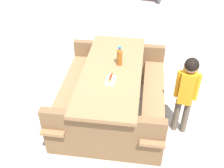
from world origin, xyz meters
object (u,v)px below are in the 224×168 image
(picnic_table, at_px, (112,89))
(child_in_coat, at_px, (187,87))
(soda_bottle, at_px, (120,57))
(hotdog_tray, at_px, (111,79))

(picnic_table, xyz_separation_m, child_in_coat, (0.14, 0.94, 0.29))
(soda_bottle, height_order, child_in_coat, child_in_coat)
(picnic_table, xyz_separation_m, soda_bottle, (-0.15, 0.07, 0.43))
(hotdog_tray, bearing_deg, picnic_table, -171.70)
(picnic_table, distance_m, child_in_coat, 0.99)
(hotdog_tray, bearing_deg, soda_bottle, 174.94)
(soda_bottle, bearing_deg, child_in_coat, 72.00)
(picnic_table, height_order, child_in_coat, child_in_coat)
(picnic_table, bearing_deg, child_in_coat, 81.79)
(picnic_table, distance_m, soda_bottle, 0.46)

